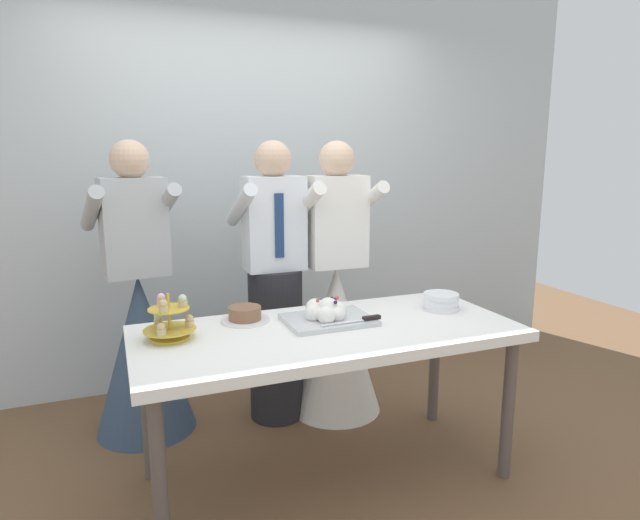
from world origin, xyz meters
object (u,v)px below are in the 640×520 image
(cupcake_stand, at_px, (170,322))
(person_groom, at_px, (275,298))
(person_guest, at_px, (141,333))
(round_cake, at_px, (245,315))
(person_bride, at_px, (336,320))
(dessert_table, at_px, (328,343))
(plate_stack, at_px, (441,301))
(main_cake_tray, at_px, (327,314))

(cupcake_stand, bearing_deg, person_groom, 41.77)
(person_guest, bearing_deg, round_cake, -51.69)
(cupcake_stand, relative_size, person_bride, 0.14)
(person_bride, bearing_deg, person_guest, 171.22)
(round_cake, bearing_deg, dessert_table, -36.65)
(plate_stack, distance_m, person_guest, 1.68)
(cupcake_stand, bearing_deg, person_guest, 97.31)
(cupcake_stand, bearing_deg, round_cake, 19.62)
(person_guest, bearing_deg, person_groom, -9.36)
(person_bride, bearing_deg, cupcake_stand, -152.24)
(main_cake_tray, height_order, person_guest, person_guest)
(round_cake, xyz_separation_m, person_groom, (0.29, 0.46, -0.06))
(main_cake_tray, xyz_separation_m, person_guest, (-0.83, 0.75, -0.23))
(dessert_table, distance_m, cupcake_stand, 0.74)
(cupcake_stand, height_order, plate_stack, cupcake_stand)
(person_groom, bearing_deg, main_cake_tray, -82.94)
(cupcake_stand, xyz_separation_m, person_bride, (1.04, 0.54, -0.27))
(cupcake_stand, xyz_separation_m, person_groom, (0.67, 0.59, -0.11))
(main_cake_tray, bearing_deg, dessert_table, -110.30)
(dessert_table, xyz_separation_m, person_bride, (0.33, 0.66, -0.12))
(plate_stack, relative_size, person_bride, 0.12)
(plate_stack, height_order, person_groom, person_groom)
(plate_stack, relative_size, round_cake, 0.80)
(plate_stack, height_order, person_bride, person_bride)
(dessert_table, relative_size, person_groom, 1.08)
(dessert_table, bearing_deg, person_groom, 93.54)
(dessert_table, xyz_separation_m, round_cake, (-0.34, 0.25, 0.11))
(dessert_table, xyz_separation_m, plate_stack, (0.67, 0.07, 0.12))
(person_guest, bearing_deg, cupcake_stand, -82.69)
(main_cake_tray, xyz_separation_m, person_groom, (-0.08, 0.62, -0.07))
(main_cake_tray, xyz_separation_m, round_cake, (-0.37, 0.16, -0.01))
(dessert_table, distance_m, person_guest, 1.17)
(main_cake_tray, relative_size, plate_stack, 2.27)
(dessert_table, height_order, plate_stack, plate_stack)
(dessert_table, relative_size, main_cake_tray, 4.13)
(person_bride, bearing_deg, dessert_table, -116.15)
(cupcake_stand, distance_m, person_guest, 0.77)
(main_cake_tray, height_order, plate_stack, main_cake_tray)
(person_bride, height_order, person_guest, same)
(cupcake_stand, bearing_deg, dessert_table, -9.54)
(person_groom, relative_size, person_guest, 1.00)
(main_cake_tray, distance_m, person_groom, 0.63)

